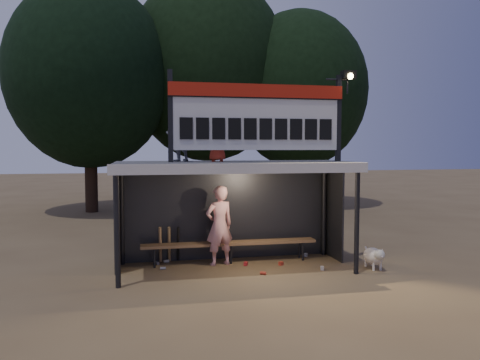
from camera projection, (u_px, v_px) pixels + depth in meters
The scene contains 13 objects.
ground at pixel (235, 269), 10.12m from camera, with size 80.00×80.00×0.00m, color brown.
player at pixel (219, 225), 10.41m from camera, with size 0.65×0.43×1.78m, color white.
child_a at pixel (177, 135), 10.04m from camera, with size 0.56×0.44×1.15m, color slate.
child_b at pixel (217, 140), 10.03m from camera, with size 0.46×0.30×0.94m, color #B42E1B.
dugout_shelter at pixel (233, 183), 10.23m from camera, with size 5.10×2.08×2.32m.
scoreboard_assembly at pixel (260, 115), 9.99m from camera, with size 4.10×0.27×1.99m.
bench at pixel (230, 244), 10.63m from camera, with size 4.00×0.35×0.48m.
tree_left at pixel (89, 75), 18.70m from camera, with size 6.46×6.46×9.27m.
tree_mid at pixel (208, 69), 21.13m from camera, with size 7.22×7.22×10.36m.
tree_right at pixel (299, 90), 21.03m from camera, with size 6.08×6.08×8.72m.
dog at pixel (374, 256), 10.11m from camera, with size 0.36×0.81×0.49m.
bats at pixel (169, 244), 10.62m from camera, with size 0.48×0.33×0.84m.
litter at pixel (240, 264), 10.37m from camera, with size 3.65×1.53×0.08m.
Camera 1 is at (-1.90, -9.78, 2.63)m, focal length 35.00 mm.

